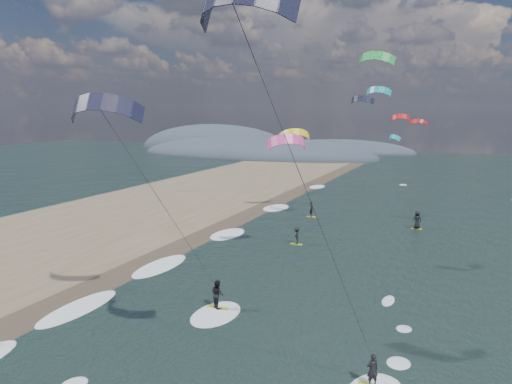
% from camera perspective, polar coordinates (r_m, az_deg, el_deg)
% --- Properties ---
extents(wet_sand_strip, '(3.00, 240.00, 0.00)m').
position_cam_1_polar(wet_sand_strip, '(37.30, -17.23, -9.98)').
color(wet_sand_strip, '#382D23').
rests_on(wet_sand_strip, ground).
extents(coastal_hills, '(80.00, 41.00, 15.00)m').
position_cam_1_polar(coastal_hills, '(136.89, -0.75, 4.52)').
color(coastal_hills, '#3D4756').
rests_on(coastal_hills, ground).
extents(kitesurfer_near_a, '(7.56, 8.50, 16.82)m').
position_cam_1_polar(kitesurfer_near_a, '(17.25, 1.50, 10.03)').
color(kitesurfer_near_a, gold).
rests_on(kitesurfer_near_a, ground).
extents(kitesurfer_near_b, '(7.15, 8.55, 13.60)m').
position_cam_1_polar(kitesurfer_near_b, '(27.13, -13.38, 2.13)').
color(kitesurfer_near_b, gold).
rests_on(kitesurfer_near_b, ground).
extents(far_kitesurfers, '(12.66, 12.47, 1.84)m').
position_cam_1_polar(far_kitesurfers, '(50.68, 10.74, -3.52)').
color(far_kitesurfers, gold).
rests_on(far_kitesurfers, ground).
extents(bg_kite_field, '(13.13, 75.22, 11.22)m').
position_cam_1_polar(bg_kite_field, '(70.80, 13.25, 8.86)').
color(bg_kite_field, yellow).
rests_on(bg_kite_field, ground).
extents(shoreline_surf, '(2.40, 79.40, 0.11)m').
position_cam_1_polar(shoreline_surf, '(40.12, -11.45, -8.34)').
color(shoreline_surf, white).
rests_on(shoreline_surf, ground).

